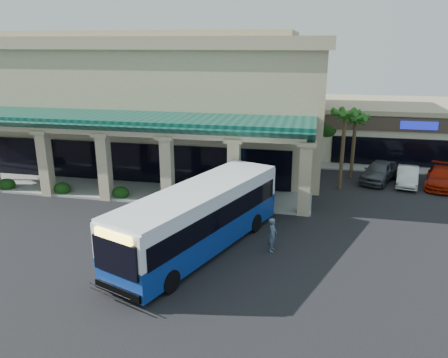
% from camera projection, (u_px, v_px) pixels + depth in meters
% --- Properties ---
extents(ground, '(110.00, 110.00, 0.00)m').
position_uv_depth(ground, '(190.00, 240.00, 24.18)').
color(ground, black).
extents(main_building, '(30.80, 14.80, 11.35)m').
position_uv_depth(main_building, '(152.00, 99.00, 39.00)').
color(main_building, tan).
rests_on(main_building, ground).
extents(arcade, '(30.00, 6.20, 5.70)m').
position_uv_depth(arcade, '(108.00, 154.00, 31.25)').
color(arcade, '#09392F').
rests_on(arcade, ground).
extents(strip_mall, '(22.50, 12.50, 4.90)m').
position_uv_depth(strip_mall, '(437.00, 129.00, 42.33)').
color(strip_mall, beige).
rests_on(strip_mall, ground).
extents(palm_0, '(2.40, 2.40, 6.60)m').
position_uv_depth(palm_0, '(343.00, 146.00, 31.80)').
color(palm_0, '#1F5516').
rests_on(palm_0, ground).
extents(palm_1, '(2.40, 2.40, 5.80)m').
position_uv_depth(palm_1, '(354.00, 143.00, 34.53)').
color(palm_1, '#1F5516').
rests_on(palm_1, ground).
extents(broadleaf_tree, '(2.60, 2.60, 4.81)m').
position_uv_depth(broadleaf_tree, '(326.00, 135.00, 39.74)').
color(broadleaf_tree, black).
rests_on(broadleaf_tree, ground).
extents(transit_bus, '(7.08, 12.55, 3.44)m').
position_uv_depth(transit_bus, '(200.00, 220.00, 22.56)').
color(transit_bus, navy).
rests_on(transit_bus, ground).
extents(pedestrian, '(0.49, 0.70, 1.83)m').
position_uv_depth(pedestrian, '(272.00, 235.00, 22.70)').
color(pedestrian, '#4A5C72').
rests_on(pedestrian, ground).
extents(car_silver, '(3.70, 5.21, 1.65)m').
position_uv_depth(car_silver, '(379.00, 171.00, 34.19)').
color(car_silver, '#42454B').
rests_on(car_silver, ground).
extents(car_white, '(2.25, 4.46, 1.40)m').
position_uv_depth(car_white, '(407.00, 176.00, 33.41)').
color(car_white, silver).
rests_on(car_white, ground).
extents(car_red, '(3.31, 5.34, 1.45)m').
position_uv_depth(car_red, '(441.00, 177.00, 33.01)').
color(car_red, '#9C1805').
rests_on(car_red, ground).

